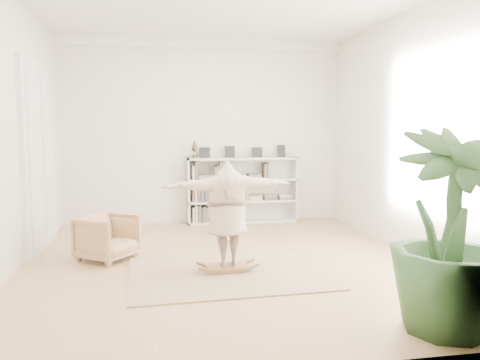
# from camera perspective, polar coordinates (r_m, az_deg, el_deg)

# --- Properties ---
(floor) EXTENTS (6.00, 6.00, 0.00)m
(floor) POSITION_cam_1_polar(r_m,az_deg,el_deg) (6.62, -1.83, -10.02)
(floor) COLOR tan
(floor) RESTS_ON ground
(room_shell) EXTENTS (6.00, 6.00, 6.00)m
(room_shell) POSITION_cam_1_polar(r_m,az_deg,el_deg) (9.44, -4.48, 16.25)
(room_shell) COLOR silver
(room_shell) RESTS_ON floor
(doors) EXTENTS (0.09, 1.78, 2.92)m
(doors) POSITION_cam_1_polar(r_m,az_deg,el_deg) (7.83, -23.28, 2.38)
(doors) COLOR white
(doors) RESTS_ON floor
(bookshelf) EXTENTS (2.20, 0.35, 1.64)m
(bookshelf) POSITION_cam_1_polar(r_m,az_deg,el_deg) (9.34, 0.28, -1.33)
(bookshelf) COLOR silver
(bookshelf) RESTS_ON floor
(armchair) EXTENTS (0.98, 0.97, 0.64)m
(armchair) POSITION_cam_1_polar(r_m,az_deg,el_deg) (6.94, -15.85, -6.76)
(armchair) COLOR tan
(armchair) RESTS_ON floor
(rug) EXTENTS (2.59, 2.11, 0.02)m
(rug) POSITION_cam_1_polar(r_m,az_deg,el_deg) (6.18, -1.55, -11.10)
(rug) COLOR tan
(rug) RESTS_ON floor
(rocker_board) EXTENTS (0.55, 0.34, 0.11)m
(rocker_board) POSITION_cam_1_polar(r_m,az_deg,el_deg) (6.16, -1.55, -10.56)
(rocker_board) COLOR olive
(rocker_board) RESTS_ON rug
(person) EXTENTS (1.68, 0.53, 1.35)m
(person) POSITION_cam_1_polar(r_m,az_deg,el_deg) (6.00, -1.57, -3.76)
(person) COLOR #C6AB94
(person) RESTS_ON rocker_board
(houseplant) EXTENTS (1.19, 1.19, 1.86)m
(houseplant) POSITION_cam_1_polar(r_m,az_deg,el_deg) (4.63, 24.11, -5.68)
(houseplant) COLOR #2C4C26
(houseplant) RESTS_ON floor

